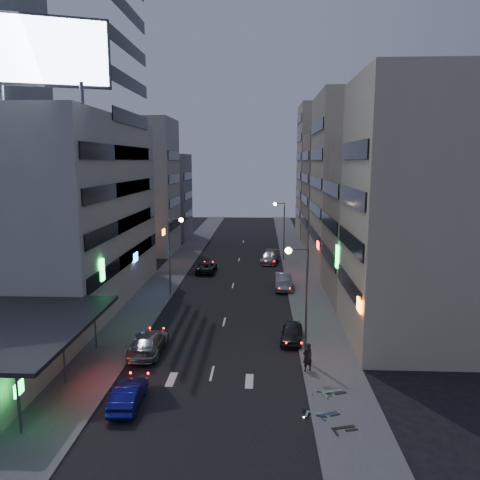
# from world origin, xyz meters

# --- Properties ---
(ground) EXTENTS (180.00, 180.00, 0.00)m
(ground) POSITION_xyz_m (0.00, 0.00, 0.00)
(ground) COLOR black
(ground) RESTS_ON ground
(sidewalk_left) EXTENTS (4.00, 120.00, 0.12)m
(sidewalk_left) POSITION_xyz_m (-8.00, 30.00, 0.06)
(sidewalk_left) COLOR #4C4C4F
(sidewalk_left) RESTS_ON ground
(sidewalk_right) EXTENTS (4.00, 120.00, 0.12)m
(sidewalk_right) POSITION_xyz_m (8.00, 30.00, 0.06)
(sidewalk_right) COLOR #4C4C4F
(sidewalk_right) RESTS_ON ground
(white_building) EXTENTS (14.00, 24.00, 18.00)m
(white_building) POSITION_xyz_m (-17.00, 20.00, 9.00)
(white_building) COLOR #ADADA8
(white_building) RESTS_ON ground
(shophouse_near) EXTENTS (10.00, 11.00, 20.00)m
(shophouse_near) POSITION_xyz_m (15.00, 10.50, 10.00)
(shophouse_near) COLOR #B9AA91
(shophouse_near) RESTS_ON ground
(shophouse_mid) EXTENTS (11.00, 12.00, 16.00)m
(shophouse_mid) POSITION_xyz_m (15.50, 22.00, 8.00)
(shophouse_mid) COLOR tan
(shophouse_mid) RESTS_ON ground
(shophouse_far) EXTENTS (10.00, 14.00, 22.00)m
(shophouse_far) POSITION_xyz_m (15.00, 35.00, 11.00)
(shophouse_far) COLOR #B9AA91
(shophouse_far) RESTS_ON ground
(far_left_a) EXTENTS (11.00, 10.00, 20.00)m
(far_left_a) POSITION_xyz_m (-15.50, 45.00, 10.00)
(far_left_a) COLOR #ADADA8
(far_left_a) RESTS_ON ground
(far_left_b) EXTENTS (12.00, 10.00, 15.00)m
(far_left_b) POSITION_xyz_m (-16.00, 58.00, 7.50)
(far_left_b) COLOR gray
(far_left_b) RESTS_ON ground
(far_right_a) EXTENTS (11.00, 12.00, 18.00)m
(far_right_a) POSITION_xyz_m (15.50, 50.00, 9.00)
(far_right_a) COLOR tan
(far_right_a) RESTS_ON ground
(far_right_b) EXTENTS (12.00, 12.00, 24.00)m
(far_right_b) POSITION_xyz_m (16.00, 64.00, 12.00)
(far_right_b) COLOR #B9AA91
(far_right_b) RESTS_ON ground
(billboard) EXTENTS (9.52, 3.75, 6.20)m
(billboard) POSITION_xyz_m (-12.99, 9.97, 21.66)
(billboard) COLOR #595B60
(billboard) RESTS_ON white_building
(street_lamp_right_near) EXTENTS (1.60, 0.44, 8.02)m
(street_lamp_right_near) POSITION_xyz_m (5.90, 6.00, 5.36)
(street_lamp_right_near) COLOR #595B60
(street_lamp_right_near) RESTS_ON sidewalk_right
(street_lamp_left) EXTENTS (1.60, 0.44, 8.02)m
(street_lamp_left) POSITION_xyz_m (-5.90, 22.00, 5.36)
(street_lamp_left) COLOR #595B60
(street_lamp_left) RESTS_ON sidewalk_left
(street_lamp_right_far) EXTENTS (1.60, 0.44, 8.02)m
(street_lamp_right_far) POSITION_xyz_m (5.90, 40.00, 5.36)
(street_lamp_right_far) COLOR #595B60
(street_lamp_right_far) RESTS_ON sidewalk_right
(parked_car_right_near) EXTENTS (2.08, 4.19, 1.37)m
(parked_car_right_near) POSITION_xyz_m (5.60, 9.82, 0.69)
(parked_car_right_near) COLOR #242429
(parked_car_right_near) RESTS_ON ground
(parked_car_right_mid) EXTENTS (1.85, 5.02, 1.64)m
(parked_car_right_mid) POSITION_xyz_m (5.60, 24.99, 0.82)
(parked_car_right_mid) COLOR #909498
(parked_car_right_mid) RESTS_ON ground
(parked_car_left) EXTENTS (2.35, 4.95, 1.36)m
(parked_car_left) POSITION_xyz_m (-3.71, 32.23, 0.68)
(parked_car_left) COLOR black
(parked_car_left) RESTS_ON ground
(parked_car_right_far) EXTENTS (2.85, 5.52, 1.53)m
(parked_car_right_far) POSITION_xyz_m (4.31, 38.10, 0.77)
(parked_car_right_far) COLOR #9A9BA1
(parked_car_right_far) RESTS_ON ground
(road_car_blue) EXTENTS (1.58, 4.19, 1.37)m
(road_car_blue) POSITION_xyz_m (-4.31, -0.34, 0.68)
(road_car_blue) COLOR navy
(road_car_blue) RESTS_ON ground
(road_car_silver) EXTENTS (2.24, 5.50, 1.59)m
(road_car_silver) POSITION_xyz_m (-5.00, 7.15, 0.80)
(road_car_silver) COLOR #989CA0
(road_car_silver) RESTS_ON ground
(person) EXTENTS (0.83, 0.72, 1.92)m
(person) POSITION_xyz_m (6.30, 4.43, 1.08)
(person) COLOR black
(person) RESTS_ON sidewalk_right
(scooter_black_a) EXTENTS (1.10, 2.00, 1.16)m
(scooter_black_a) POSITION_xyz_m (8.14, -1.94, 0.70)
(scooter_black_a) COLOR black
(scooter_black_a) RESTS_ON sidewalk_right
(scooter_silver_a) EXTENTS (1.00, 1.80, 1.04)m
(scooter_silver_a) POSITION_xyz_m (6.92, -0.88, 0.64)
(scooter_silver_a) COLOR #A3A4AB
(scooter_silver_a) RESTS_ON sidewalk_right
(scooter_blue) EXTENTS (1.25, 1.82, 1.06)m
(scooter_blue) POSITION_xyz_m (7.42, -0.53, 0.65)
(scooter_blue) COLOR navy
(scooter_blue) RESTS_ON sidewalk_right
(scooter_black_b) EXTENTS (1.06, 1.71, 0.99)m
(scooter_black_b) POSITION_xyz_m (7.55, 1.40, 0.61)
(scooter_black_b) COLOR black
(scooter_black_b) RESTS_ON sidewalk_right
(scooter_silver_b) EXTENTS (1.30, 2.16, 1.25)m
(scooter_silver_b) POSITION_xyz_m (8.17, 1.99, 0.75)
(scooter_silver_b) COLOR #A2A4AA
(scooter_silver_b) RESTS_ON sidewalk_right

